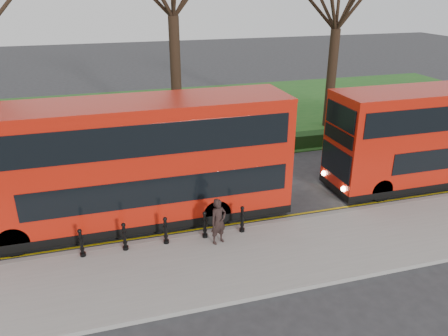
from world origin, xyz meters
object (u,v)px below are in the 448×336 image
object	(u,v)px
bollard_row	(166,231)
bus_rear	(446,135)
bus_lead	(132,164)
pedestrian	(218,221)

from	to	relation	value
bollard_row	bus_rear	bearing A→B (deg)	8.89
bollard_row	bus_rear	size ratio (longest dim) A/B	0.52
bus_lead	pedestrian	world-z (taller)	bus_lead
bus_rear	pedestrian	size ratio (longest dim) A/B	6.61
bus_lead	pedestrian	distance (m)	4.03
bollard_row	bus_lead	xyz separation A→B (m)	(-0.84, 2.20, 1.79)
bus_rear	pedestrian	bearing A→B (deg)	-167.51
bollard_row	bus_lead	world-z (taller)	bus_lead
pedestrian	bus_lead	bearing A→B (deg)	115.27
bollard_row	pedestrian	distance (m)	1.91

